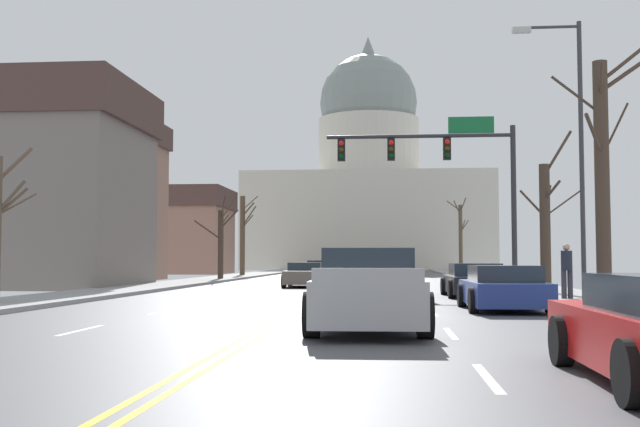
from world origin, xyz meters
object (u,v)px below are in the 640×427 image
(street_lamp_right, at_px, (573,136))
(pedestrian_01, at_px, (567,268))
(sedan_oncoming_00, at_px, (305,275))
(sedan_oncoming_01, at_px, (322,271))
(sedan_near_01, at_px, (503,289))
(pickup_truck_near_02, at_px, (368,292))
(signal_gantry, at_px, (446,164))
(sedan_near_00, at_px, (474,281))

(street_lamp_right, height_order, pedestrian_01, street_lamp_right)
(sedan_oncoming_00, bearing_deg, sedan_oncoming_01, 89.93)
(sedan_near_01, xyz_separation_m, pickup_truck_near_02, (-3.45, -5.59, 0.15))
(pedestrian_01, bearing_deg, street_lamp_right, -84.68)
(signal_gantry, xyz_separation_m, sedan_oncoming_00, (-6.46, 4.75, -4.77))
(street_lamp_right, relative_size, sedan_near_01, 1.99)
(signal_gantry, distance_m, sedan_oncoming_01, 16.05)
(sedan_oncoming_00, bearing_deg, sedan_near_00, -52.05)
(pickup_truck_near_02, relative_size, sedan_oncoming_00, 1.25)
(signal_gantry, height_order, sedan_oncoming_00, signal_gantry)
(street_lamp_right, relative_size, sedan_oncoming_01, 1.94)
(street_lamp_right, relative_size, pedestrian_01, 4.97)
(pickup_truck_near_02, distance_m, sedan_oncoming_00, 22.09)
(sedan_near_00, distance_m, sedan_oncoming_01, 19.54)
(sedan_near_00, xyz_separation_m, pedestrian_01, (2.43, -3.60, 0.52))
(signal_gantry, distance_m, sedan_oncoming_00, 9.33)
(sedan_near_00, height_order, sedan_near_01, sedan_near_00)
(sedan_near_00, relative_size, pickup_truck_near_02, 0.81)
(signal_gantry, xyz_separation_m, sedan_near_00, (0.61, -4.31, -4.77))
(sedan_near_01, distance_m, pedestrian_01, 4.34)
(sedan_near_00, xyz_separation_m, pickup_truck_near_02, (-3.47, -12.73, 0.16))
(sedan_near_00, distance_m, pedestrian_01, 4.38)
(signal_gantry, relative_size, pickup_truck_near_02, 1.43)
(street_lamp_right, xyz_separation_m, pickup_truck_near_02, (-5.98, -8.33, -4.35))
(street_lamp_right, height_order, pickup_truck_near_02, street_lamp_right)
(signal_gantry, xyz_separation_m, pedestrian_01, (3.05, -7.91, -4.24))
(sedan_oncoming_00, xyz_separation_m, pedestrian_01, (9.50, -12.67, 0.52))
(signal_gantry, xyz_separation_m, street_lamp_right, (3.12, -8.71, -0.26))
(sedan_near_01, relative_size, pickup_truck_near_02, 0.77)
(signal_gantry, bearing_deg, sedan_oncoming_00, 143.64)
(street_lamp_right, bearing_deg, sedan_near_00, 119.71)
(sedan_near_01, relative_size, sedan_oncoming_00, 0.96)
(signal_gantry, bearing_deg, sedan_near_00, -81.93)
(sedan_near_01, xyz_separation_m, sedan_oncoming_01, (-7.03, 25.36, 0.01))
(sedan_oncoming_00, bearing_deg, pedestrian_01, -53.12)
(pickup_truck_near_02, bearing_deg, sedan_oncoming_00, 99.37)
(sedan_near_00, relative_size, sedan_oncoming_01, 1.03)
(street_lamp_right, height_order, sedan_oncoming_01, street_lamp_right)
(sedan_near_01, bearing_deg, pickup_truck_near_02, -121.66)
(signal_gantry, relative_size, sedan_near_01, 1.86)
(street_lamp_right, relative_size, sedan_oncoming_00, 1.91)
(pickup_truck_near_02, bearing_deg, street_lamp_right, 54.33)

